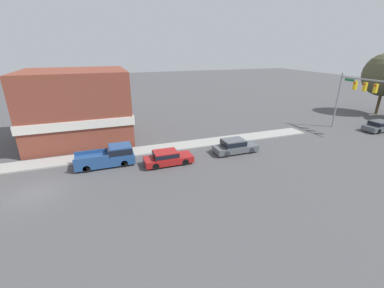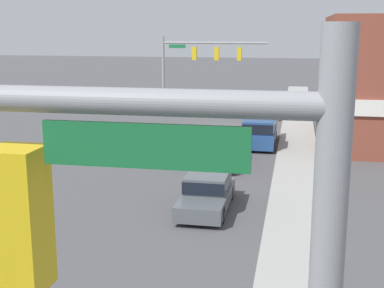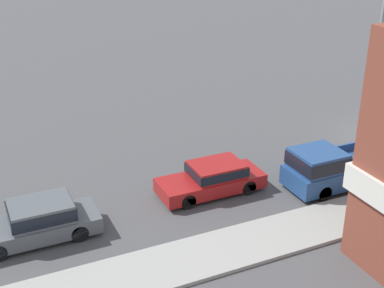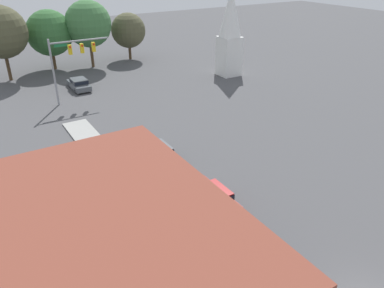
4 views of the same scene
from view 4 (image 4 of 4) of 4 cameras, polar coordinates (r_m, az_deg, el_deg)
far_signal_assembly at (r=44.58m, az=-17.92°, el=12.75°), size 6.62×0.49×7.38m
car_lead at (r=25.63m, az=3.18°, el=-7.90°), size 1.80×4.59×1.35m
car_distant at (r=50.13m, az=-16.84°, el=8.80°), size 1.91×4.63×1.41m
car_second_ahead at (r=30.92m, az=-5.26°, el=-1.31°), size 1.85×4.66×1.48m
pickup_truck_parked at (r=21.54m, az=7.28°, el=-15.32°), size 1.97×5.33×1.86m
church_steeple at (r=53.29m, az=5.81°, el=16.90°), size 3.06×3.06×11.90m
backdrop_tree_left_far at (r=56.24m, az=-27.16°, el=14.93°), size 6.79×6.79×9.81m
backdrop_tree_left_mid at (r=59.83m, az=-20.89°, el=15.53°), size 6.52×6.52×8.56m
backdrop_tree_center at (r=59.31m, az=-15.54°, el=17.22°), size 6.70×6.70×9.70m
backdrop_tree_right_mid at (r=63.10m, az=-9.68°, el=16.69°), size 5.45×5.45×7.32m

